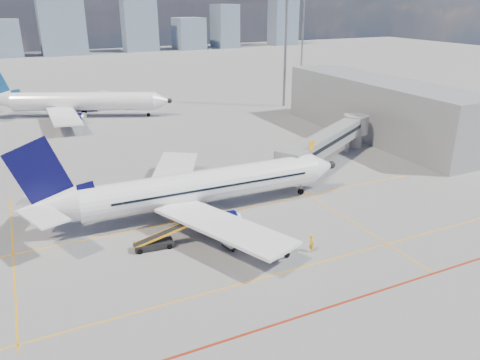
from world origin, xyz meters
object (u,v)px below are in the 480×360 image
Objects in this scene: main_aircraft at (193,188)px; belt_loader at (155,243)px; cargo_dolly at (239,236)px; baggage_tug at (274,250)px; ramp_worker at (311,243)px; second_aircraft at (76,102)px.

belt_loader is at bearing -136.06° from main_aircraft.
cargo_dolly is (1.51, -8.80, -2.22)m from main_aircraft.
baggage_tug is at bearing -72.99° from main_aircraft.
baggage_tug is 11.78m from belt_loader.
main_aircraft is 13.10m from baggage_tug.
main_aircraft is 15.03m from ramp_worker.
ramp_worker is (12.77, -68.13, -2.31)m from second_aircraft.
baggage_tug is at bearing -28.66° from belt_loader.
main_aircraft is at bearing 48.47° from belt_loader.
belt_loader is at bearing -66.73° from second_aircraft.
second_aircraft is at bearing 9.79° from ramp_worker.
second_aircraft is 69.36m from ramp_worker.
baggage_tug is at bearing -73.81° from cargo_dolly.
main_aircraft is 55.49m from second_aircraft.
main_aircraft reaches higher than baggage_tug.
ramp_worker is (7.33, -12.91, -2.31)m from main_aircraft.
second_aircraft is at bearing 96.92° from main_aircraft.
belt_loader is 3.01× the size of ramp_worker.
second_aircraft is 61.01m from belt_loader.
second_aircraft is at bearing 91.68° from baggage_tug.
belt_loader reaches higher than cargo_dolly.
cargo_dolly is 1.96× the size of ramp_worker.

